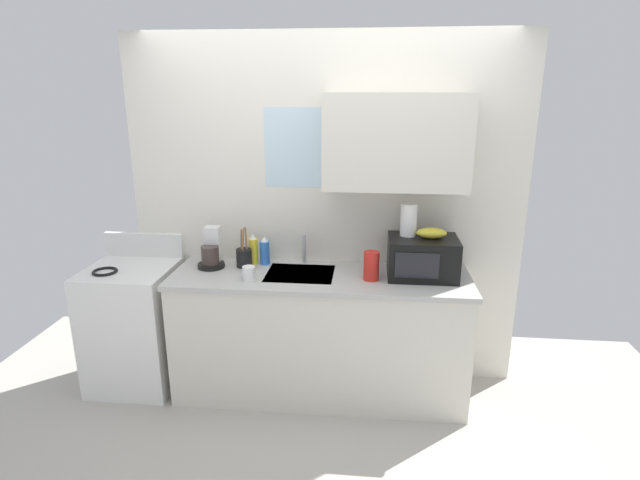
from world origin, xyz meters
TOP-DOWN VIEW (x-y plane):
  - kitchen_wall_assembly at (0.10, 0.31)m, footprint 2.81×0.42m
  - counter_unit at (-0.00, 0.00)m, footprint 2.04×0.63m
  - sink_faucet at (-0.14, 0.24)m, footprint 0.03×0.03m
  - stove_range at (-1.37, 0.00)m, footprint 0.60×0.60m
  - microwave at (0.69, 0.05)m, footprint 0.46×0.35m
  - banana_bunch at (0.74, 0.05)m, footprint 0.20×0.11m
  - paper_towel_roll at (0.59, 0.10)m, footprint 0.11×0.11m
  - coffee_maker at (-0.79, 0.11)m, footprint 0.19×0.21m
  - dish_soap_bottle_blue at (-0.42, 0.19)m, footprint 0.07×0.07m
  - dish_soap_bottle_yellow at (-0.50, 0.19)m, footprint 0.06×0.06m
  - cereal_canister at (0.35, -0.05)m, footprint 0.10×0.10m
  - mug_white at (-0.46, -0.14)m, footprint 0.08×0.08m
  - utensil_crock at (-0.56, 0.12)m, footprint 0.11×0.11m

SIDE VIEW (x-z plane):
  - stove_range at x=-1.37m, z-range -0.08..1.00m
  - counter_unit at x=0.00m, z-range 0.01..0.91m
  - mug_white at x=-0.46m, z-range 0.90..0.99m
  - utensil_crock at x=-0.56m, z-range 0.83..1.12m
  - dish_soap_bottle_blue at x=-0.42m, z-range 0.89..1.10m
  - cereal_canister at x=0.35m, z-range 0.90..1.09m
  - dish_soap_bottle_yellow at x=-0.50m, z-range 0.89..1.11m
  - coffee_maker at x=-0.79m, z-range 0.86..1.14m
  - sink_faucet at x=-0.14m, z-range 0.90..1.12m
  - microwave at x=0.69m, z-range 0.90..1.17m
  - banana_bunch at x=0.74m, z-range 1.17..1.24m
  - paper_towel_roll at x=0.59m, z-range 1.17..1.39m
  - kitchen_wall_assembly at x=0.10m, z-range 0.12..2.62m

